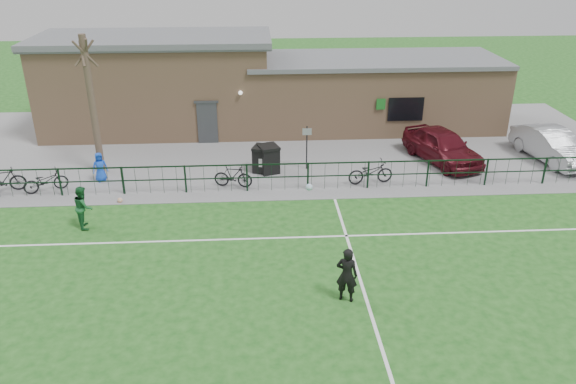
{
  "coord_description": "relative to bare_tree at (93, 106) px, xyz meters",
  "views": [
    {
      "loc": [
        -1.08,
        -13.1,
        9.68
      ],
      "look_at": [
        0.0,
        5.0,
        1.3
      ],
      "focal_mm": 35.0,
      "sensor_mm": 36.0,
      "label": 1
    }
  ],
  "objects": [
    {
      "name": "pitch_line_mid",
      "position": [
        8.0,
        -6.5,
        -3.0
      ],
      "size": [
        28.0,
        0.1,
        0.01
      ],
      "primitive_type": "cube",
      "color": "white",
      "rests_on": "ground"
    },
    {
      "name": "wheelie_bin_left",
      "position": [
        7.17,
        -0.42,
        -2.43
      ],
      "size": [
        0.93,
        1.0,
        1.09
      ],
      "primitive_type": "cube",
      "rotation": [
        0.0,
        0.0,
        -0.31
      ],
      "color": "black",
      "rests_on": "paving_strip"
    },
    {
      "name": "bicycle_d",
      "position": [
        5.91,
        -2.06,
        -2.49
      ],
      "size": [
        1.68,
        0.77,
        0.97
      ],
      "primitive_type": "imported",
      "rotation": [
        0.0,
        0.0,
        1.37
      ],
      "color": "black",
      "rests_on": "paving_strip"
    },
    {
      "name": "wheelie_bin_right",
      "position": [
        7.44,
        -0.53,
        -2.4
      ],
      "size": [
        1.0,
        1.06,
        1.15
      ],
      "primitive_type": "cube",
      "rotation": [
        0.0,
        0.0,
        0.33
      ],
      "color": "black",
      "rests_on": "paving_strip"
    },
    {
      "name": "pitch_line_touch",
      "position": [
        8.0,
        -2.7,
        -3.0
      ],
      "size": [
        28.0,
        0.1,
        0.01
      ],
      "primitive_type": "cube",
      "color": "white",
      "rests_on": "ground"
    },
    {
      "name": "ground",
      "position": [
        8.0,
        -10.5,
        -3.0
      ],
      "size": [
        90.0,
        90.0,
        0.0
      ],
      "primitive_type": "plane",
      "color": "#1A4E17",
      "rests_on": "ground"
    },
    {
      "name": "bicycle_b",
      "position": [
        -3.43,
        -2.02,
        -2.46
      ],
      "size": [
        1.8,
        0.96,
        1.04
      ],
      "primitive_type": "imported",
      "rotation": [
        0.0,
        0.0,
        1.86
      ],
      "color": "black",
      "rests_on": "paving_strip"
    },
    {
      "name": "paving_strip",
      "position": [
        8.0,
        3.0,
        -2.99
      ],
      "size": [
        34.0,
        13.0,
        0.02
      ],
      "primitive_type": "cube",
      "color": "slate",
      "rests_on": "ground"
    },
    {
      "name": "ball_ground",
      "position": [
        1.48,
        -3.29,
        -2.9
      ],
      "size": [
        0.2,
        0.2,
        0.2
      ],
      "primitive_type": "sphere",
      "color": "silver",
      "rests_on": "ground"
    },
    {
      "name": "car_maroon",
      "position": [
        15.47,
        0.24,
        -2.21
      ],
      "size": [
        3.17,
        4.89,
        1.55
      ],
      "primitive_type": "imported",
      "rotation": [
        0.0,
        0.0,
        0.32
      ],
      "color": "#4C0D16",
      "rests_on": "paving_strip"
    },
    {
      "name": "bicycle_c",
      "position": [
        -1.74,
        -2.05,
        -2.52
      ],
      "size": [
        1.83,
        1.27,
        0.91
      ],
      "primitive_type": "imported",
      "rotation": [
        0.0,
        0.0,
        1.99
      ],
      "color": "black",
      "rests_on": "paving_strip"
    },
    {
      "name": "clubhouse",
      "position": [
        7.12,
        6.0,
        -0.78
      ],
      "size": [
        24.25,
        5.4,
        4.96
      ],
      "color": "tan",
      "rests_on": "ground"
    },
    {
      "name": "outfield_player",
      "position": [
        0.68,
        -5.23,
        -2.21
      ],
      "size": [
        0.79,
        0.91,
        1.58
      ],
      "primitive_type": "imported",
      "rotation": [
        0.0,
        0.0,
        1.86
      ],
      "color": "#195A2C",
      "rests_on": "ground"
    },
    {
      "name": "bare_tree",
      "position": [
        0.0,
        0.0,
        0.0
      ],
      "size": [
        0.3,
        0.3,
        6.0
      ],
      "primitive_type": "cylinder",
      "color": "#47362B",
      "rests_on": "ground"
    },
    {
      "name": "sign_post",
      "position": [
        9.15,
        -0.27,
        -1.98
      ],
      "size": [
        0.08,
        0.08,
        2.0
      ],
      "primitive_type": "cylinder",
      "rotation": [
        0.0,
        0.0,
        -0.35
      ],
      "color": "black",
      "rests_on": "paving_strip"
    },
    {
      "name": "perimeter_fence",
      "position": [
        8.0,
        -2.5,
        -2.4
      ],
      "size": [
        28.0,
        0.1,
        1.2
      ],
      "primitive_type": "cube",
      "color": "black",
      "rests_on": "ground"
    },
    {
      "name": "spectator_child",
      "position": [
        0.25,
        -1.11,
        -2.34
      ],
      "size": [
        0.74,
        0.63,
        1.28
      ],
      "primitive_type": "imported",
      "rotation": [
        0.0,
        0.0,
        0.43
      ],
      "color": "blue",
      "rests_on": "paving_strip"
    },
    {
      "name": "goalkeeper_kick",
      "position": [
        9.37,
        -10.17,
        -2.11
      ],
      "size": [
        1.33,
        2.98,
        2.56
      ],
      "color": "black",
      "rests_on": "ground"
    },
    {
      "name": "bicycle_e",
      "position": [
        11.7,
        -2.04,
        -2.47
      ],
      "size": [
        2.0,
        0.91,
        1.01
      ],
      "primitive_type": "imported",
      "rotation": [
        0.0,
        0.0,
        1.7
      ],
      "color": "black",
      "rests_on": "paving_strip"
    },
    {
      "name": "car_silver",
      "position": [
        20.58,
        0.11,
        -2.24
      ],
      "size": [
        2.32,
        4.68,
        1.47
      ],
      "primitive_type": "imported",
      "rotation": [
        0.0,
        0.0,
        0.18
      ],
      "color": "#989B9F",
      "rests_on": "paving_strip"
    },
    {
      "name": "pitch_line_perp",
      "position": [
        10.0,
        -10.5,
        -3.0
      ],
      "size": [
        0.1,
        16.0,
        0.01
      ],
      "primitive_type": "cube",
      "color": "white",
      "rests_on": "ground"
    }
  ]
}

